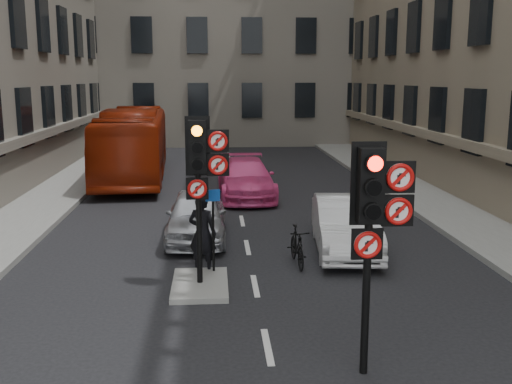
{
  "coord_description": "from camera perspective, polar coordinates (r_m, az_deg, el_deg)",
  "views": [
    {
      "loc": [
        -0.86,
        -7.42,
        4.51
      ],
      "look_at": [
        -0.17,
        2.4,
        2.6
      ],
      "focal_mm": 42.0,
      "sensor_mm": 36.0,
      "label": 1
    }
  ],
  "objects": [
    {
      "name": "car_white",
      "position": [
        15.75,
        8.49,
        -3.12
      ],
      "size": [
        1.92,
        4.41,
        1.41
      ],
      "primitive_type": "imported",
      "rotation": [
        0.0,
        0.0,
        -0.1
      ],
      "color": "silver",
      "rests_on": "ground"
    },
    {
      "name": "centre_island",
      "position": [
        13.19,
        -5.35,
        -8.78
      ],
      "size": [
        1.2,
        2.0,
        0.12
      ],
      "primitive_type": "cube",
      "color": "gray",
      "rests_on": "ground"
    },
    {
      "name": "car_pink",
      "position": [
        22.56,
        -0.97,
        1.3
      ],
      "size": [
        2.15,
        5.01,
        1.44
      ],
      "primitive_type": "imported",
      "rotation": [
        0.0,
        0.0,
        0.03
      ],
      "color": "#E6438A",
      "rests_on": "ground"
    },
    {
      "name": "bus_red",
      "position": [
        27.33,
        -11.6,
        4.53
      ],
      "size": [
        3.22,
        11.26,
        3.1
      ],
      "primitive_type": "imported",
      "rotation": [
        0.0,
        0.0,
        0.06
      ],
      "color": "maroon",
      "rests_on": "ground"
    },
    {
      "name": "motorcycle",
      "position": [
        14.53,
        3.93,
        -5.17
      ],
      "size": [
        0.52,
        1.6,
        0.95
      ],
      "primitive_type": "imported",
      "rotation": [
        0.0,
        0.0,
        0.05
      ],
      "color": "black",
      "rests_on": "ground"
    },
    {
      "name": "pavement_right",
      "position": [
        21.49,
        18.09,
        -1.47
      ],
      "size": [
        3.0,
        50.0,
        0.16
      ],
      "primitive_type": "cube",
      "color": "gray",
      "rests_on": "ground"
    },
    {
      "name": "motorcyclist",
      "position": [
        13.89,
        -5.12,
        -3.96
      ],
      "size": [
        0.81,
        0.69,
        1.88
      ],
      "primitive_type": "imported",
      "rotation": [
        0.0,
        0.0,
        2.72
      ],
      "color": "black",
      "rests_on": "ground"
    },
    {
      "name": "signal_far",
      "position": [
        12.54,
        -5.17,
        2.65
      ],
      "size": [
        0.91,
        0.4,
        3.58
      ],
      "color": "black",
      "rests_on": "centre_island"
    },
    {
      "name": "info_sign",
      "position": [
        13.53,
        -4.11,
        -2.57
      ],
      "size": [
        0.33,
        0.13,
        1.9
      ],
      "rotation": [
        0.0,
        0.0,
        0.23
      ],
      "color": "black",
      "rests_on": "centre_island"
    },
    {
      "name": "pavement_left",
      "position": [
        20.9,
        -21.62,
        -2.05
      ],
      "size": [
        3.0,
        50.0,
        0.16
      ],
      "primitive_type": "cube",
      "color": "gray",
      "rests_on": "ground"
    },
    {
      "name": "car_silver",
      "position": [
        16.81,
        -5.69,
        -2.22
      ],
      "size": [
        1.67,
        4.06,
        1.38
      ],
      "primitive_type": "imported",
      "rotation": [
        0.0,
        0.0,
        -0.01
      ],
      "color": "#B5B7BD",
      "rests_on": "ground"
    },
    {
      "name": "signal_near",
      "position": [
        8.94,
        11.28,
        -1.68
      ],
      "size": [
        0.91,
        0.4,
        3.58
      ],
      "color": "black",
      "rests_on": "ground"
    }
  ]
}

